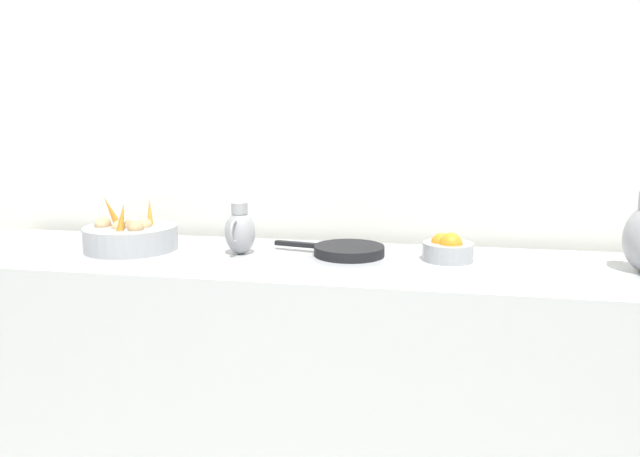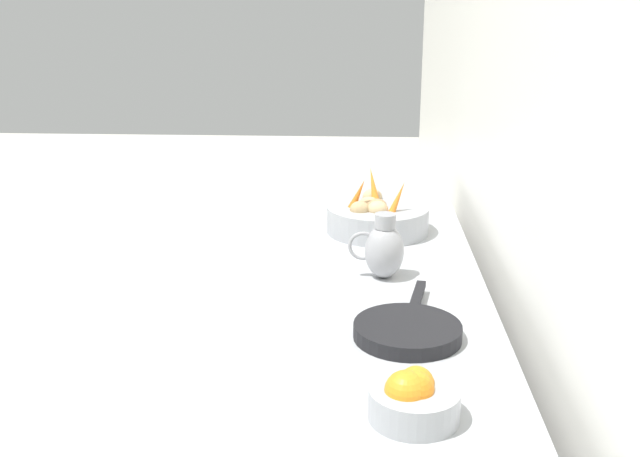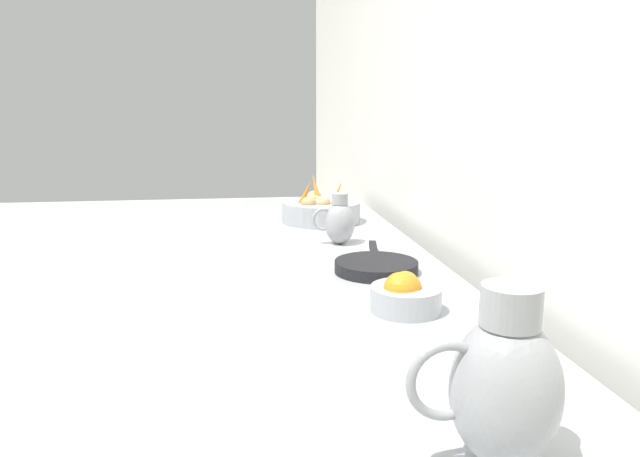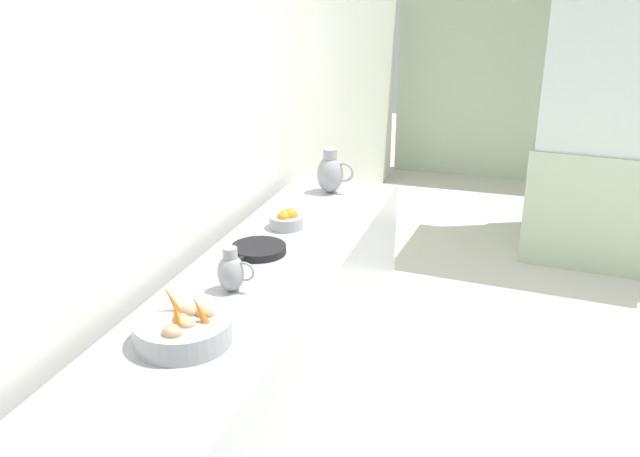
% 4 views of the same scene
% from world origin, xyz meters
% --- Properties ---
extents(vegetable_colander, '(0.34, 0.34, 0.20)m').
position_xyz_m(vegetable_colander, '(-1.55, -0.93, 0.91)').
color(vegetable_colander, '#9EA0A5').
rests_on(vegetable_colander, prep_counter).
extents(orange_bowl, '(0.17, 0.17, 0.10)m').
position_xyz_m(orange_bowl, '(-1.60, 0.21, 0.91)').
color(orange_bowl, '#9EA0A5').
rests_on(orange_bowl, prep_counter).
extents(metal_pitcher_short, '(0.15, 0.11, 0.18)m').
position_xyz_m(metal_pitcher_short, '(-1.56, -0.51, 0.95)').
color(metal_pitcher_short, '#939399').
rests_on(metal_pitcher_short, prep_counter).
extents(skillet_on_counter, '(0.25, 0.41, 0.03)m').
position_xyz_m(skillet_on_counter, '(-1.61, -0.14, 0.88)').
color(skillet_on_counter, black).
rests_on(skillet_on_counter, prep_counter).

